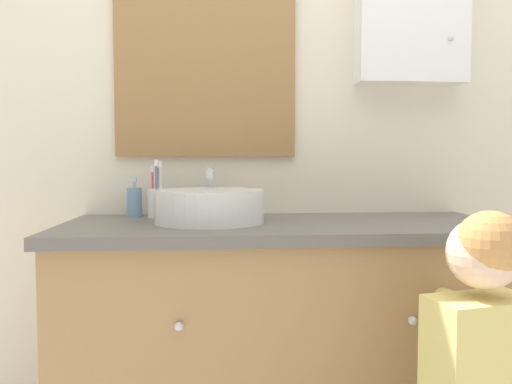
{
  "coord_description": "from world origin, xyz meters",
  "views": [
    {
      "loc": [
        -0.21,
        -1.25,
        1.04
      ],
      "look_at": [
        -0.09,
        0.27,
        0.95
      ],
      "focal_mm": 35.0,
      "sensor_mm": 36.0,
      "label": 1
    }
  ],
  "objects": [
    {
      "name": "sink_basin",
      "position": [
        -0.24,
        0.33,
        0.91
      ],
      "size": [
        0.34,
        0.4,
        0.17
      ],
      "color": "silver",
      "rests_on": "vanity_counter"
    },
    {
      "name": "soap_dispenser",
      "position": [
        -0.51,
        0.52,
        0.91
      ],
      "size": [
        0.05,
        0.05,
        0.14
      ],
      "color": "#6B93B2",
      "rests_on": "vanity_counter"
    },
    {
      "name": "vanity_counter",
      "position": [
        0.0,
        0.32,
        0.43
      ],
      "size": [
        1.4,
        0.57,
        0.85
      ],
      "color": "#A37A4C",
      "rests_on": "ground_plane"
    },
    {
      "name": "toothbrush_holder",
      "position": [
        -0.42,
        0.49,
        0.91
      ],
      "size": [
        0.07,
        0.07,
        0.2
      ],
      "color": "silver",
      "rests_on": "vanity_counter"
    },
    {
      "name": "wall_back",
      "position": [
        0.01,
        0.62,
        1.28
      ],
      "size": [
        3.2,
        0.18,
        2.5
      ],
      "color": "beige",
      "rests_on": "ground_plane"
    }
  ]
}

